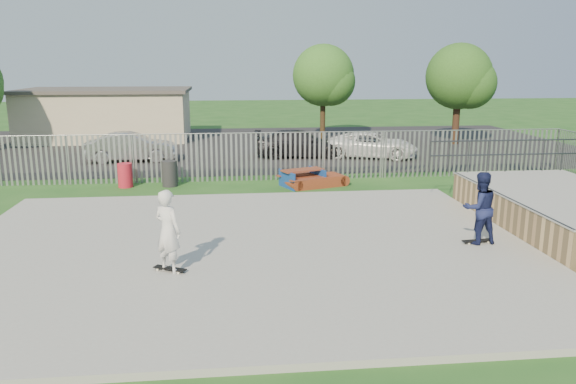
{
  "coord_description": "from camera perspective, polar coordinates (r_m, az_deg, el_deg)",
  "views": [
    {
      "loc": [
        -0.3,
        -14.02,
        4.84
      ],
      "look_at": [
        1.39,
        2.0,
        1.1
      ],
      "focal_mm": 35.0,
      "sensor_mm": 36.0,
      "label": 1
    }
  ],
  "objects": [
    {
      "name": "skater_white",
      "position": [
        13.0,
        -12.1,
        -3.9
      ],
      "size": [
        0.84,
        0.79,
        1.92
      ],
      "primitive_type": "imported",
      "rotation": [
        0.0,
        0.0,
        2.48
      ],
      "color": "silver",
      "rests_on": "concrete_slab"
    },
    {
      "name": "trash_bin_red",
      "position": [
        23.07,
        -16.21,
        1.64
      ],
      "size": [
        0.57,
        0.57,
        0.95
      ],
      "primitive_type": "cylinder",
      "color": "red",
      "rests_on": "ground"
    },
    {
      "name": "tree_right",
      "position": [
        35.14,
        16.97,
        11.15
      ],
      "size": [
        3.86,
        3.86,
        5.96
      ],
      "color": "#3B2417",
      "rests_on": "ground"
    },
    {
      "name": "quarter_pipe",
      "position": [
        18.47,
        26.25,
        -1.71
      ],
      "size": [
        5.5,
        7.05,
        2.19
      ],
      "color": "tan",
      "rests_on": "ground"
    },
    {
      "name": "car_white",
      "position": [
        29.37,
        8.52,
        4.75
      ],
      "size": [
        5.1,
        3.54,
        1.29
      ],
      "primitive_type": "imported",
      "rotation": [
        0.0,
        0.0,
        1.24
      ],
      "color": "white",
      "rests_on": "parking_lot"
    },
    {
      "name": "car_dark",
      "position": [
        29.22,
        1.25,
        4.93
      ],
      "size": [
        4.86,
        2.25,
        1.38
      ],
      "primitive_type": "imported",
      "rotation": [
        0.0,
        0.0,
        1.5
      ],
      "color": "black",
      "rests_on": "parking_lot"
    },
    {
      "name": "ground",
      "position": [
        14.83,
        -4.54,
        -6.01
      ],
      "size": [
        120.0,
        120.0,
        0.0
      ],
      "primitive_type": "plane",
      "color": "#20511C",
      "rests_on": "ground"
    },
    {
      "name": "building",
      "position": [
        37.95,
        -17.86,
        7.56
      ],
      "size": [
        10.4,
        6.4,
        3.2
      ],
      "color": "beige",
      "rests_on": "ground"
    },
    {
      "name": "car_silver",
      "position": [
        28.91,
        -15.62,
        4.43
      ],
      "size": [
        4.42,
        1.72,
        1.43
      ],
      "primitive_type": "imported",
      "rotation": [
        0.0,
        0.0,
        1.62
      ],
      "color": "#A0A0A4",
      "rests_on": "parking_lot"
    },
    {
      "name": "funbox",
      "position": [
        22.4,
        2.87,
        1.12
      ],
      "size": [
        2.33,
        1.68,
        0.42
      ],
      "rotation": [
        0.0,
        0.0,
        0.34
      ],
      "color": "maroon",
      "rests_on": "ground"
    },
    {
      "name": "fence",
      "position": [
        19.04,
        -1.97,
        1.43
      ],
      "size": [
        26.04,
        16.02,
        2.0
      ],
      "color": "gray",
      "rests_on": "ground"
    },
    {
      "name": "tree_mid",
      "position": [
        36.04,
        3.6,
        11.73
      ],
      "size": [
        3.87,
        3.87,
        5.96
      ],
      "color": "#3A2B17",
      "rests_on": "ground"
    },
    {
      "name": "parking_lot",
      "position": [
        33.37,
        -5.46,
        4.68
      ],
      "size": [
        40.0,
        18.0,
        0.02
      ],
      "primitive_type": "cube",
      "color": "black",
      "rests_on": "ground"
    },
    {
      "name": "picnic_table",
      "position": [
        22.27,
        1.46,
        1.46
      ],
      "size": [
        2.05,
        1.89,
        0.7
      ],
      "rotation": [
        0.0,
        0.0,
        0.38
      ],
      "color": "brown",
      "rests_on": "ground"
    },
    {
      "name": "skater_navy",
      "position": [
        15.53,
        18.89,
        -1.54
      ],
      "size": [
        1.01,
        0.83,
        1.92
      ],
      "primitive_type": "imported",
      "rotation": [
        0.0,
        0.0,
        3.26
      ],
      "color": "#151B43",
      "rests_on": "concrete_slab"
    },
    {
      "name": "skateboard_b",
      "position": [
        13.29,
        -11.91,
        -7.7
      ],
      "size": [
        0.8,
        0.55,
        0.08
      ],
      "rotation": [
        0.0,
        0.0,
        -0.49
      ],
      "color": "black",
      "rests_on": "concrete_slab"
    },
    {
      "name": "concrete_slab",
      "position": [
        14.81,
        -4.55,
        -5.74
      ],
      "size": [
        15.0,
        12.0,
        0.15
      ],
      "primitive_type": "cube",
      "color": "#9A9994",
      "rests_on": "ground"
    },
    {
      "name": "skateboard_a",
      "position": [
        15.77,
        18.65,
        -4.79
      ],
      "size": [
        0.82,
        0.29,
        0.08
      ],
      "rotation": [
        0.0,
        0.0,
        0.11
      ],
      "color": "black",
      "rests_on": "concrete_slab"
    },
    {
      "name": "trash_bin_grey",
      "position": [
        22.81,
        -11.94,
        1.85
      ],
      "size": [
        0.62,
        0.62,
        1.03
      ],
      "primitive_type": "cylinder",
      "color": "#262629",
      "rests_on": "ground"
    }
  ]
}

